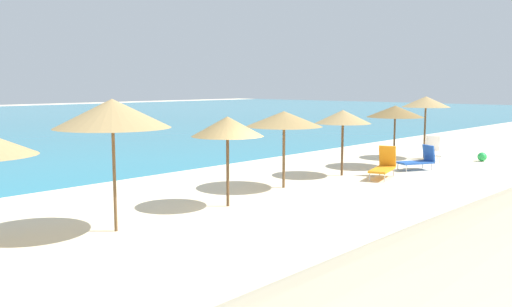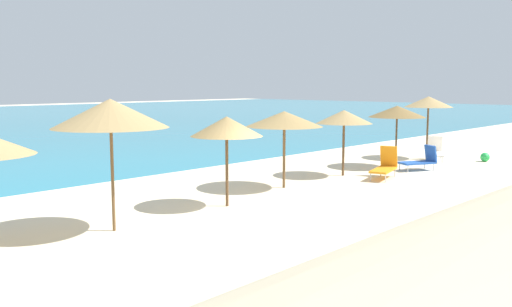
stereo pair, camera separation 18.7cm
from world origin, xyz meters
TOP-DOWN VIEW (x-y plane):
  - ground_plane at (0.00, 0.00)m, footprint 160.00×160.00m
  - beach_umbrella_3 at (-3.79, 2.00)m, footprint 2.54×2.54m
  - beach_umbrella_4 at (-0.33, 1.97)m, footprint 1.92×1.92m
  - beach_umbrella_5 at (2.74, 2.57)m, footprint 2.41×2.41m
  - beach_umbrella_6 at (5.97, 2.55)m, footprint 2.00×2.00m
  - beach_umbrella_7 at (9.11, 2.21)m, footprint 2.22×2.22m
  - beach_umbrella_8 at (12.41, 2.52)m, footprint 2.09×2.09m
  - lounge_chair_0 at (6.50, 1.17)m, footprint 1.69×0.99m
  - lounge_chair_1 at (11.86, 1.86)m, footprint 1.69×1.26m
  - lounge_chair_2 at (9.01, 1.09)m, footprint 1.51×1.20m
  - beach_ball at (13.06, 0.21)m, footprint 0.38×0.38m

SIDE VIEW (x-z plane):
  - ground_plane at x=0.00m, z-range 0.00..0.00m
  - beach_ball at x=13.06m, z-range 0.00..0.38m
  - lounge_chair_2 at x=9.01m, z-range -0.09..0.86m
  - lounge_chair_1 at x=11.86m, z-range -0.10..0.94m
  - lounge_chair_0 at x=6.50m, z-range -0.11..0.97m
  - beach_umbrella_6 at x=5.97m, z-range 0.93..3.27m
  - beach_umbrella_4 at x=-0.33m, z-range 0.93..3.35m
  - beach_umbrella_5 at x=2.74m, z-range 0.96..3.38m
  - beach_umbrella_7 at x=9.11m, z-range 0.98..3.40m
  - beach_umbrella_8 at x=12.41m, z-range 1.11..3.84m
  - beach_umbrella_3 at x=-3.79m, z-range 1.15..4.09m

